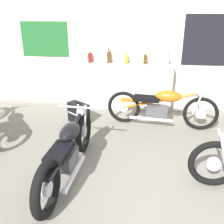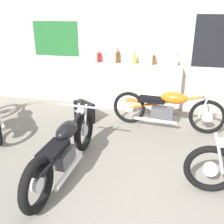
{
  "view_description": "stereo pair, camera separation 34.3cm",
  "coord_description": "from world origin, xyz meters",
  "px_view_note": "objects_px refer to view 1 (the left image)",
  "views": [
    {
      "loc": [
        -0.03,
        -2.17,
        2.21
      ],
      "look_at": [
        -0.51,
        1.54,
        0.7
      ],
      "focal_mm": 42.0,
      "sensor_mm": 36.0,
      "label": 1
    },
    {
      "loc": [
        0.31,
        -2.11,
        2.21
      ],
      "look_at": [
        -0.51,
        1.54,
        0.7
      ],
      "focal_mm": 42.0,
      "sensor_mm": 36.0,
      "label": 2
    }
  ],
  "objects_px": {
    "bottle_left_center": "(109,57)",
    "hard_case_black": "(79,113)",
    "motorcycle_black": "(68,151)",
    "bottle_rightmost": "(168,60)",
    "bottle_right_center": "(145,59)",
    "bottle_leftmost": "(90,57)",
    "bottle_center": "(126,58)",
    "motorcycle_orange": "(161,106)"
  },
  "relations": [
    {
      "from": "bottle_center",
      "to": "bottle_rightmost",
      "type": "relative_size",
      "value": 1.21
    },
    {
      "from": "bottle_rightmost",
      "to": "motorcycle_orange",
      "type": "bearing_deg",
      "value": -98.41
    },
    {
      "from": "bottle_center",
      "to": "bottle_right_center",
      "type": "bearing_deg",
      "value": 3.99
    },
    {
      "from": "bottle_leftmost",
      "to": "bottle_right_center",
      "type": "height_order",
      "value": "same"
    },
    {
      "from": "bottle_left_center",
      "to": "bottle_center",
      "type": "xyz_separation_m",
      "value": [
        0.39,
        -0.07,
        -0.01
      ]
    },
    {
      "from": "bottle_right_center",
      "to": "bottle_center",
      "type": "bearing_deg",
      "value": -176.01
    },
    {
      "from": "bottle_left_center",
      "to": "hard_case_black",
      "type": "xyz_separation_m",
      "value": [
        -0.48,
        -0.99,
        -0.97
      ]
    },
    {
      "from": "bottle_center",
      "to": "motorcycle_orange",
      "type": "distance_m",
      "value": 1.38
    },
    {
      "from": "bottle_left_center",
      "to": "bottle_rightmost",
      "type": "distance_m",
      "value": 1.28
    },
    {
      "from": "bottle_leftmost",
      "to": "hard_case_black",
      "type": "bearing_deg",
      "value": -93.29
    },
    {
      "from": "bottle_left_center",
      "to": "bottle_center",
      "type": "bearing_deg",
      "value": -10.01
    },
    {
      "from": "motorcycle_black",
      "to": "hard_case_black",
      "type": "distance_m",
      "value": 1.84
    },
    {
      "from": "motorcycle_black",
      "to": "bottle_center",
      "type": "bearing_deg",
      "value": 78.53
    },
    {
      "from": "motorcycle_orange",
      "to": "bottle_center",
      "type": "bearing_deg",
      "value": 131.36
    },
    {
      "from": "bottle_center",
      "to": "motorcycle_orange",
      "type": "xyz_separation_m",
      "value": [
        0.77,
        -0.87,
        -0.75
      ]
    },
    {
      "from": "bottle_center",
      "to": "bottle_right_center",
      "type": "distance_m",
      "value": 0.41
    },
    {
      "from": "bottle_leftmost",
      "to": "bottle_center",
      "type": "height_order",
      "value": "bottle_center"
    },
    {
      "from": "bottle_left_center",
      "to": "hard_case_black",
      "type": "bearing_deg",
      "value": -115.84
    },
    {
      "from": "hard_case_black",
      "to": "bottle_left_center",
      "type": "bearing_deg",
      "value": 64.16
    },
    {
      "from": "bottle_leftmost",
      "to": "bottle_rightmost",
      "type": "height_order",
      "value": "bottle_leftmost"
    },
    {
      "from": "bottle_leftmost",
      "to": "bottle_rightmost",
      "type": "xyz_separation_m",
      "value": [
        1.71,
        -0.08,
        -0.01
      ]
    },
    {
      "from": "bottle_left_center",
      "to": "motorcycle_orange",
      "type": "relative_size",
      "value": 0.15
    },
    {
      "from": "motorcycle_orange",
      "to": "motorcycle_black",
      "type": "bearing_deg",
      "value": -125.46
    },
    {
      "from": "bottle_leftmost",
      "to": "bottle_center",
      "type": "relative_size",
      "value": 0.94
    },
    {
      "from": "bottle_left_center",
      "to": "motorcycle_black",
      "type": "bearing_deg",
      "value": -93.33
    },
    {
      "from": "bottle_leftmost",
      "to": "bottle_center",
      "type": "distance_m",
      "value": 0.82
    },
    {
      "from": "bottle_left_center",
      "to": "motorcycle_black",
      "type": "xyz_separation_m",
      "value": [
        -0.16,
        -2.79,
        -0.77
      ]
    },
    {
      "from": "bottle_leftmost",
      "to": "hard_case_black",
      "type": "height_order",
      "value": "bottle_leftmost"
    },
    {
      "from": "bottle_leftmost",
      "to": "bottle_rightmost",
      "type": "relative_size",
      "value": 1.13
    },
    {
      "from": "bottle_rightmost",
      "to": "hard_case_black",
      "type": "relative_size",
      "value": 0.47
    },
    {
      "from": "bottle_right_center",
      "to": "bottle_rightmost",
      "type": "height_order",
      "value": "bottle_right_center"
    },
    {
      "from": "bottle_right_center",
      "to": "motorcycle_black",
      "type": "xyz_separation_m",
      "value": [
        -0.96,
        -2.75,
        -0.75
      ]
    },
    {
      "from": "bottle_leftmost",
      "to": "motorcycle_black",
      "type": "relative_size",
      "value": 0.13
    },
    {
      "from": "motorcycle_orange",
      "to": "motorcycle_black",
      "type": "distance_m",
      "value": 2.27
    },
    {
      "from": "bottle_center",
      "to": "motorcycle_orange",
      "type": "height_order",
      "value": "bottle_center"
    },
    {
      "from": "bottle_right_center",
      "to": "motorcycle_black",
      "type": "bearing_deg",
      "value": -109.3
    },
    {
      "from": "bottle_leftmost",
      "to": "bottle_right_center",
      "type": "distance_m",
      "value": 1.22
    },
    {
      "from": "bottle_center",
      "to": "motorcycle_orange",
      "type": "relative_size",
      "value": 0.13
    },
    {
      "from": "bottle_rightmost",
      "to": "bottle_leftmost",
      "type": "bearing_deg",
      "value": 177.2
    },
    {
      "from": "motorcycle_orange",
      "to": "hard_case_black",
      "type": "distance_m",
      "value": 1.65
    },
    {
      "from": "motorcycle_orange",
      "to": "hard_case_black",
      "type": "height_order",
      "value": "motorcycle_orange"
    },
    {
      "from": "bottle_center",
      "to": "hard_case_black",
      "type": "distance_m",
      "value": 1.59
    }
  ]
}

